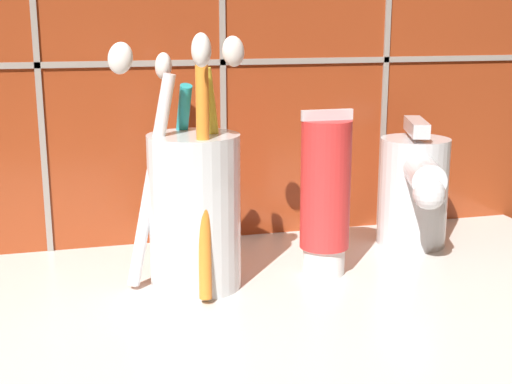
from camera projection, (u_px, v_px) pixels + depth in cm
name	position (u px, v px, depth cm)	size (l,w,h in cm)	color
sink_counter	(262.00, 332.00, 47.72)	(61.31, 37.82, 2.00)	silver
toothbrush_cup	(194.00, 204.00, 51.98)	(9.98, 13.76, 18.69)	silver
toothpaste_tube	(325.00, 195.00, 54.47)	(4.02, 3.83, 12.86)	white
sink_faucet	(415.00, 188.00, 61.29)	(6.77, 11.63, 11.03)	silver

